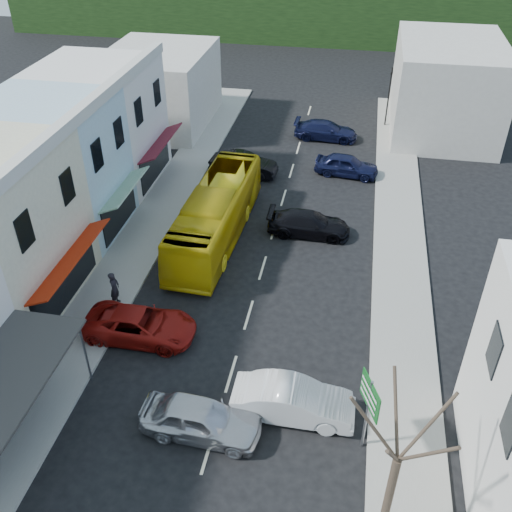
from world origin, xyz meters
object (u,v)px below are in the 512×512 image
(bus, at_px, (216,215))
(street_tree, at_px, (397,460))
(traffic_signal, at_px, (388,98))
(car_white, at_px, (293,403))
(car_silver, at_px, (201,421))
(car_red, at_px, (140,325))
(pedestrian_left, at_px, (115,290))
(direction_sign, at_px, (367,415))

(bus, bearing_deg, street_tree, -56.87)
(bus, distance_m, traffic_signal, 21.47)
(traffic_signal, bearing_deg, car_white, 90.22)
(car_silver, bearing_deg, street_tree, -108.16)
(car_white, relative_size, traffic_signal, 0.89)
(car_red, distance_m, pedestrian_left, 2.80)
(car_white, height_order, direction_sign, direction_sign)
(bus, relative_size, car_silver, 2.64)
(direction_sign, height_order, traffic_signal, traffic_signal)
(car_red, relative_size, street_tree, 0.60)
(street_tree, bearing_deg, pedestrian_left, 144.57)
(car_silver, bearing_deg, car_white, -62.93)
(street_tree, height_order, traffic_signal, street_tree)
(car_white, distance_m, pedestrian_left, 10.97)
(bus, xyz_separation_m, street_tree, (9.79, -16.44, 2.28))
(bus, xyz_separation_m, car_silver, (2.76, -13.74, -0.85))
(car_red, height_order, pedestrian_left, pedestrian_left)
(car_white, distance_m, direction_sign, 3.21)
(bus, height_order, pedestrian_left, bus)
(street_tree, distance_m, traffic_signal, 35.54)
(car_silver, distance_m, car_white, 3.75)
(car_white, distance_m, street_tree, 6.39)
(car_red, height_order, traffic_signal, traffic_signal)
(car_white, relative_size, pedestrian_left, 2.59)
(pedestrian_left, bearing_deg, street_tree, -128.15)
(bus, height_order, car_red, bus)
(pedestrian_left, bearing_deg, bus, -29.17)
(bus, height_order, car_white, bus)
(bus, xyz_separation_m, pedestrian_left, (-3.48, -7.00, -0.55))
(bus, relative_size, pedestrian_left, 6.82)
(car_red, bearing_deg, pedestrian_left, 45.61)
(car_silver, bearing_deg, traffic_signal, -9.29)
(car_silver, distance_m, pedestrian_left, 9.19)
(car_white, xyz_separation_m, street_tree, (3.62, -4.24, 3.13))
(direction_sign, bearing_deg, pedestrian_left, 131.07)
(car_white, height_order, traffic_signal, traffic_signal)
(car_red, xyz_separation_m, pedestrian_left, (-2.00, 1.94, 0.30))
(car_silver, bearing_deg, bus, 14.19)
(pedestrian_left, bearing_deg, traffic_signal, -29.73)
(car_white, bearing_deg, street_tree, -139.94)
(car_red, bearing_deg, direction_sign, -112.45)
(bus, relative_size, car_white, 2.64)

